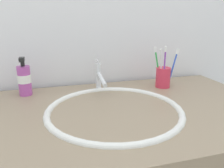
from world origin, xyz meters
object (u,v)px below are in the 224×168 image
(faucet, at_px, (100,77))
(toothbrush_green, at_px, (157,64))
(toothbrush_cup, at_px, (163,77))
(toothbrush_white, at_px, (161,66))
(toothbrush_purple, at_px, (165,65))
(toothbrush_blue, at_px, (174,65))
(soap_dispenser, at_px, (24,80))

(faucet, distance_m, toothbrush_green, 0.27)
(toothbrush_cup, distance_m, toothbrush_white, 0.07)
(faucet, bearing_deg, toothbrush_white, -8.37)
(toothbrush_cup, xyz_separation_m, toothbrush_white, (-0.02, -0.01, 0.06))
(faucet, relative_size, toothbrush_purple, 0.87)
(toothbrush_cup, distance_m, toothbrush_green, 0.07)
(toothbrush_green, bearing_deg, toothbrush_purple, -65.22)
(toothbrush_cup, relative_size, toothbrush_blue, 0.52)
(faucet, bearing_deg, soap_dispenser, 174.24)
(toothbrush_cup, bearing_deg, toothbrush_purple, -112.67)
(toothbrush_cup, height_order, toothbrush_white, toothbrush_white)
(toothbrush_blue, xyz_separation_m, toothbrush_white, (-0.06, 0.01, 0.00))
(toothbrush_cup, height_order, toothbrush_green, toothbrush_green)
(toothbrush_blue, xyz_separation_m, soap_dispenser, (-0.65, 0.08, -0.04))
(toothbrush_green, xyz_separation_m, toothbrush_white, (0.01, -0.03, -0.00))
(faucet, distance_m, toothbrush_white, 0.28)
(faucet, bearing_deg, toothbrush_blue, -7.97)
(toothbrush_green, height_order, toothbrush_white, toothbrush_green)
(toothbrush_purple, height_order, toothbrush_green, toothbrush_purple)
(toothbrush_green, relative_size, toothbrush_white, 1.03)
(faucet, distance_m, soap_dispenser, 0.32)
(toothbrush_blue, distance_m, soap_dispenser, 0.65)
(toothbrush_blue, relative_size, soap_dispenser, 1.09)
(toothbrush_purple, bearing_deg, toothbrush_blue, 4.70)
(faucet, xyz_separation_m, toothbrush_green, (0.27, -0.01, 0.05))
(toothbrush_cup, relative_size, toothbrush_purple, 0.49)
(faucet, distance_m, toothbrush_blue, 0.34)
(toothbrush_white, relative_size, soap_dispenser, 1.09)
(faucet, bearing_deg, toothbrush_purple, -10.03)
(toothbrush_purple, relative_size, toothbrush_white, 1.07)
(toothbrush_cup, relative_size, soap_dispenser, 0.57)
(toothbrush_white, height_order, soap_dispenser, toothbrush_white)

